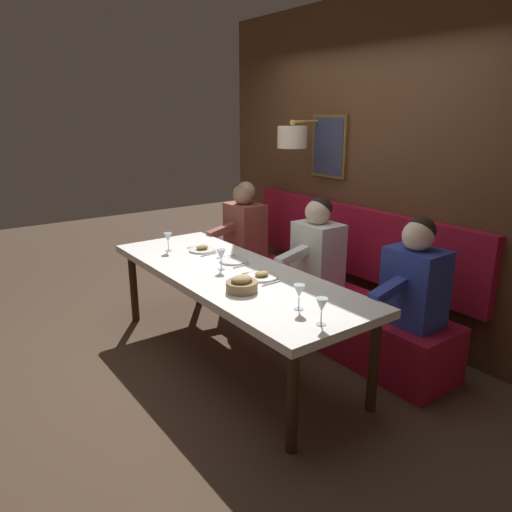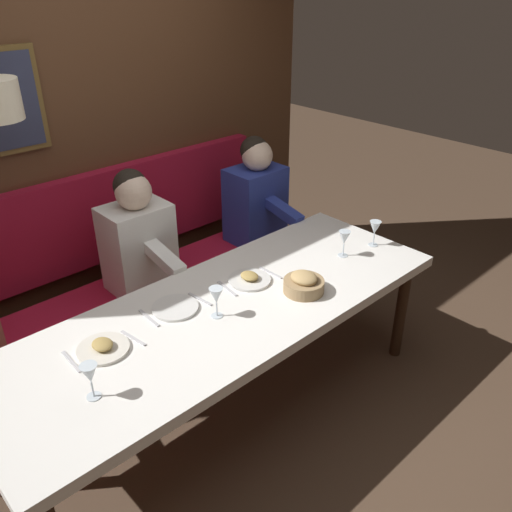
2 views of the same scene
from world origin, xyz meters
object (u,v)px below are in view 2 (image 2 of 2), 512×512
Objects in this scene: wine_glass_0 at (90,375)px; wine_glass_2 at (216,296)px; wine_glass_3 at (344,238)px; diner_near at (138,236)px; diner_nearest at (256,194)px; wine_glass_1 at (375,228)px; bread_bowl at (304,284)px; dining_table at (227,316)px.

wine_glass_0 is 0.73m from wine_glass_2.
diner_near is at bearing 41.56° from wine_glass_3.
diner_nearest reaches higher than wine_glass_0.
wine_glass_1 and wine_glass_2 have the same top height.
wine_glass_1 is 1.00× the size of wine_glass_3.
wine_glass_0 is at bearing 90.68° from wine_glass_1.
wine_glass_0 is 1.00× the size of wine_glass_3.
wine_glass_1 is (-0.99, -0.08, 0.04)m from diner_nearest.
wine_glass_3 is 0.49m from bread_bowl.
wine_glass_2 is (-0.03, 0.09, 0.18)m from dining_table.
bread_bowl is at bearing -106.07° from wine_glass_2.
diner_nearest is (0.88, -1.04, 0.14)m from dining_table.
diner_nearest and diner_near have the same top height.
diner_nearest is 1.01m from diner_near.
wine_glass_3 is at bearing 170.10° from diner_nearest.
diner_near is 1.12m from bread_bowl.
wine_glass_2 and wine_glass_3 have the same top height.
wine_glass_3 reaches higher than bread_bowl.
dining_table is 3.18× the size of diner_nearest.
dining_table is 11.42× the size of bread_bowl.
dining_table is at bearing 84.44° from wine_glass_1.
bread_bowl is at bearing 148.91° from diner_nearest.
wine_glass_3 is (-0.03, -0.96, 0.00)m from wine_glass_2.
wine_glass_0 and wine_glass_2 have the same top height.
wine_glass_0 is (-1.01, 1.85, 0.04)m from diner_nearest.
diner_near is 4.82× the size of wine_glass_3.
wine_glass_0 is (-0.13, 0.82, 0.18)m from dining_table.
diner_nearest is 0.99m from wine_glass_1.
wine_glass_0 is 0.75× the size of bread_bowl.
wine_glass_2 is (0.07, 1.21, 0.00)m from wine_glass_1.
wine_glass_3 is at bearing -76.97° from bread_bowl.
wine_glass_0 is at bearing 99.16° from dining_table.
wine_glass_0 reaches higher than bread_bowl.
wine_glass_3 is at bearing -87.76° from wine_glass_0.
diner_near is 4.82× the size of wine_glass_1.
wine_glass_2 is (-0.92, 1.12, 0.04)m from diner_nearest.
wine_glass_1 is 0.25m from wine_glass_3.
wine_glass_1 is at bearing -95.56° from dining_table.
diner_near reaches higher than bread_bowl.
wine_glass_0 is at bearing 118.70° from diner_nearest.
diner_near is 1.32m from wine_glass_0.
diner_near is 0.93m from wine_glass_2.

